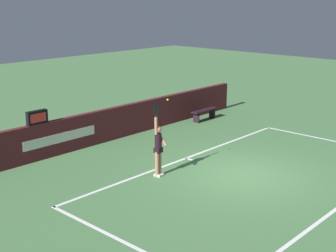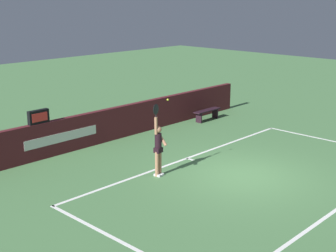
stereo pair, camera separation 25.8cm
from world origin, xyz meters
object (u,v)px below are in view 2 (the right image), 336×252
at_px(speed_display, 38,117).
at_px(tennis_player, 158,146).
at_px(tennis_ball, 168,100).
at_px(courtside_bench_near, 207,112).

xyz_separation_m(speed_display, tennis_player, (1.69, -4.16, -0.55)).
height_order(tennis_ball, courtside_bench_near, tennis_ball).
relative_size(speed_display, courtside_bench_near, 0.49).
relative_size(tennis_ball, courtside_bench_near, 0.04).
bearing_deg(courtside_bench_near, speed_display, 174.47).
bearing_deg(courtside_bench_near, tennis_ball, -151.15).
bearing_deg(tennis_ball, speed_display, 115.65).
xyz_separation_m(tennis_player, courtside_bench_near, (6.60, 3.36, -0.60)).
bearing_deg(speed_display, courtside_bench_near, -5.53).
height_order(speed_display, tennis_player, tennis_player).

